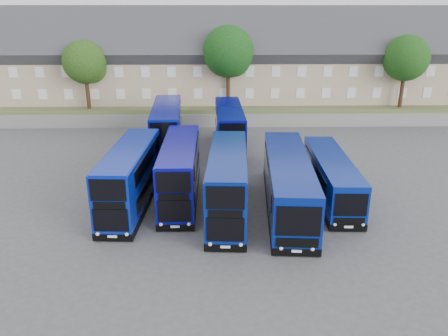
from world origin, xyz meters
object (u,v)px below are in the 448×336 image
(dd_front_mid, at_px, (180,172))
(tree_east, at_px, (407,60))
(dd_front_left, at_px, (131,178))
(tree_west, at_px, (86,64))
(tree_far, at_px, (431,51))
(tree_mid, at_px, (230,54))
(coach_east_a, at_px, (288,184))

(dd_front_mid, height_order, tree_east, tree_east)
(dd_front_left, relative_size, tree_east, 1.28)
(tree_west, relative_size, tree_east, 0.94)
(tree_far, bearing_deg, tree_east, -130.60)
(dd_front_mid, bearing_deg, tree_mid, 79.04)
(dd_front_left, bearing_deg, tree_east, 41.93)
(tree_mid, bearing_deg, coach_east_a, -82.19)
(tree_west, distance_m, tree_mid, 16.04)
(dd_front_left, distance_m, tree_west, 24.41)
(coach_east_a, height_order, tree_mid, tree_mid)
(tree_west, bearing_deg, tree_mid, 1.79)
(coach_east_a, bearing_deg, tree_mid, 101.96)
(dd_front_mid, bearing_deg, tree_east, 41.11)
(coach_east_a, height_order, tree_east, tree_east)
(dd_front_left, xyz_separation_m, dd_front_mid, (3.27, 1.12, -0.01))
(dd_front_mid, relative_size, tree_west, 1.34)
(tree_far, bearing_deg, dd_front_left, -138.77)
(dd_front_left, distance_m, dd_front_mid, 3.46)
(dd_front_left, xyz_separation_m, coach_east_a, (10.62, -0.52, -0.27))
(dd_front_left, xyz_separation_m, tree_west, (-8.58, 22.29, 5.04))
(coach_east_a, distance_m, tree_far, 38.00)
(dd_front_left, height_order, tree_mid, tree_mid)
(tree_west, bearing_deg, tree_far, 9.46)
(tree_west, xyz_separation_m, tree_mid, (16.00, 0.50, 1.02))
(coach_east_a, distance_m, tree_west, 30.28)
(coach_east_a, xyz_separation_m, tree_mid, (-3.20, 23.31, 6.33))
(dd_front_left, height_order, tree_west, tree_west)
(tree_west, bearing_deg, dd_front_mid, -60.75)
(tree_west, height_order, tree_mid, tree_mid)
(coach_east_a, distance_m, tree_mid, 24.36)
(tree_west, xyz_separation_m, tree_far, (42.00, 7.00, 0.68))
(tree_far, bearing_deg, tree_mid, -165.96)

